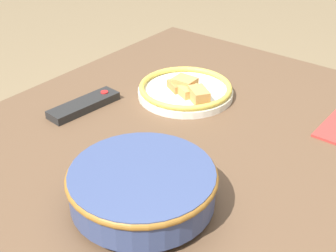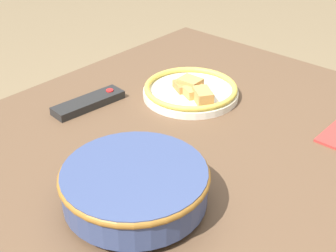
% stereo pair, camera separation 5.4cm
% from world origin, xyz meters
% --- Properties ---
extents(dining_table, '(1.11, 0.87, 0.72)m').
position_xyz_m(dining_table, '(0.00, 0.00, 0.63)').
color(dining_table, brown).
rests_on(dining_table, ground_plane).
extents(noodle_bowl, '(0.27, 0.27, 0.08)m').
position_xyz_m(noodle_bowl, '(-0.24, -0.11, 0.77)').
color(noodle_bowl, '#384775').
rests_on(noodle_bowl, dining_table).
extents(food_plate, '(0.25, 0.25, 0.05)m').
position_xyz_m(food_plate, '(0.15, 0.08, 0.74)').
color(food_plate, silver).
rests_on(food_plate, dining_table).
extents(tv_remote, '(0.19, 0.07, 0.02)m').
position_xyz_m(tv_remote, '(-0.06, 0.24, 0.73)').
color(tv_remote, black).
rests_on(tv_remote, dining_table).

